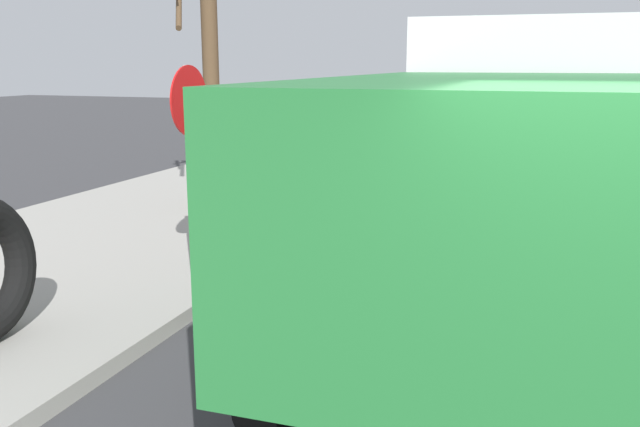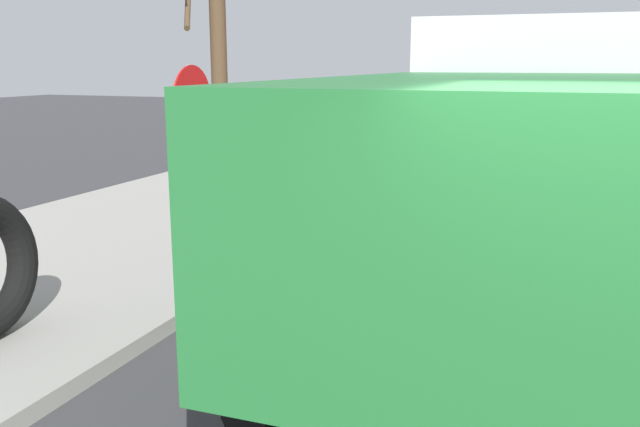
# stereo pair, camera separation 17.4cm
# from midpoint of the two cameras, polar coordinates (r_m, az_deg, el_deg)

# --- Properties ---
(stop_sign) EXTENTS (0.76, 0.08, 2.33)m
(stop_sign) POSITION_cam_midpoint_polar(r_m,az_deg,el_deg) (7.66, -11.49, 6.73)
(stop_sign) COLOR gray
(stop_sign) RESTS_ON sidewalk_curb
(dump_truck_green) EXTENTS (7.04, 2.88, 3.00)m
(dump_truck_green) POSITION_cam_midpoint_polar(r_m,az_deg,el_deg) (6.52, 14.73, 4.19)
(dump_truck_green) COLOR #237033
(dump_truck_green) RESTS_ON ground
(dump_truck_yellow) EXTENTS (7.02, 2.85, 3.00)m
(dump_truck_yellow) POSITION_cam_midpoint_polar(r_m,az_deg,el_deg) (17.70, 18.65, 8.97)
(dump_truck_yellow) COLOR gold
(dump_truck_yellow) RESTS_ON ground
(bare_tree) EXTENTS (1.57, 1.18, 5.16)m
(bare_tree) POSITION_cam_midpoint_polar(r_m,az_deg,el_deg) (11.34, -9.83, 14.02)
(bare_tree) COLOR #4C3823
(bare_tree) RESTS_ON sidewalk_curb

